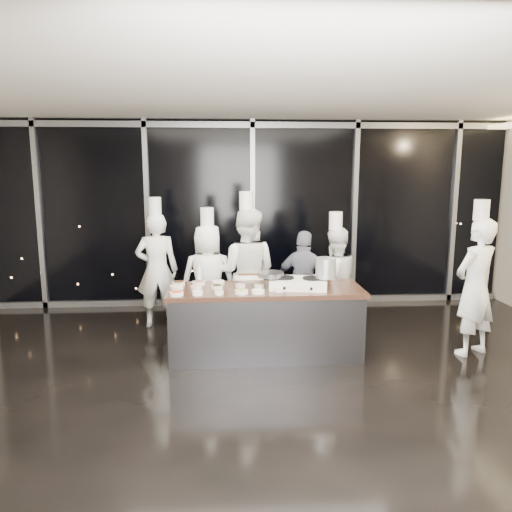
{
  "coord_description": "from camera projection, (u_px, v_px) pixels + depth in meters",
  "views": [
    {
      "loc": [
        -0.55,
        -5.22,
        2.43
      ],
      "look_at": [
        -0.1,
        1.2,
        1.26
      ],
      "focal_mm": 35.0,
      "sensor_mm": 36.0,
      "label": 1
    }
  ],
  "objects": [
    {
      "name": "ground",
      "position": [
        272.0,
        385.0,
        5.59
      ],
      "size": [
        9.0,
        9.0,
        0.0
      ],
      "primitive_type": "plane",
      "color": "black",
      "rests_on": "ground"
    },
    {
      "name": "room_shell",
      "position": [
        290.0,
        183.0,
        5.2
      ],
      "size": [
        9.02,
        7.02,
        3.21
      ],
      "color": "beige",
      "rests_on": "ground"
    },
    {
      "name": "window_wall",
      "position": [
        252.0,
        214.0,
        8.67
      ],
      "size": [
        8.9,
        0.11,
        3.2
      ],
      "color": "black",
      "rests_on": "ground"
    },
    {
      "name": "demo_counter",
      "position": [
        265.0,
        322.0,
        6.39
      ],
      "size": [
        2.46,
        0.86,
        0.9
      ],
      "color": "#39393E",
      "rests_on": "ground"
    },
    {
      "name": "stove",
      "position": [
        298.0,
        283.0,
        6.3
      ],
      "size": [
        0.77,
        0.55,
        0.14
      ],
      "rotation": [
        0.0,
        0.0,
        -0.18
      ],
      "color": "white",
      "rests_on": "demo_counter"
    },
    {
      "name": "frying_pan",
      "position": [
        270.0,
        274.0,
        6.31
      ],
      "size": [
        0.61,
        0.39,
        0.06
      ],
      "rotation": [
        0.0,
        0.0,
        -0.18
      ],
      "color": "gray",
      "rests_on": "stove"
    },
    {
      "name": "stock_pot",
      "position": [
        326.0,
        268.0,
        6.23
      ],
      "size": [
        0.29,
        0.29,
        0.25
      ],
      "primitive_type": "cylinder",
      "rotation": [
        0.0,
        0.0,
        -0.18
      ],
      "color": "silver",
      "rests_on": "stove"
    },
    {
      "name": "prep_bowls",
      "position": [
        215.0,
        288.0,
        6.22
      ],
      "size": [
        1.42,
        0.7,
        0.05
      ],
      "color": "white",
      "rests_on": "demo_counter"
    },
    {
      "name": "squeeze_bottle",
      "position": [
        199.0,
        274.0,
        6.57
      ],
      "size": [
        0.07,
        0.07,
        0.25
      ],
      "color": "silver",
      "rests_on": "demo_counter"
    },
    {
      "name": "chef_far_left",
      "position": [
        157.0,
        269.0,
        7.52
      ],
      "size": [
        0.66,
        0.45,
        1.97
      ],
      "rotation": [
        0.0,
        0.0,
        3.2
      ],
      "color": "white",
      "rests_on": "ground"
    },
    {
      "name": "chef_left",
      "position": [
        208.0,
        279.0,
        7.18
      ],
      "size": [
        0.79,
        0.52,
        1.85
      ],
      "rotation": [
        0.0,
        0.0,
        3.15
      ],
      "color": "white",
      "rests_on": "ground"
    },
    {
      "name": "chef_center",
      "position": [
        246.0,
        272.0,
        7.14
      ],
      "size": [
        1.04,
        0.9,
        2.07
      ],
      "rotation": [
        0.0,
        0.0,
        2.88
      ],
      "color": "white",
      "rests_on": "ground"
    },
    {
      "name": "guest",
      "position": [
        304.0,
        283.0,
        7.19
      ],
      "size": [
        0.96,
        0.7,
        1.51
      ],
      "rotation": [
        0.0,
        0.0,
        2.72
      ],
      "color": "#121733",
      "rests_on": "ground"
    },
    {
      "name": "chef_right",
      "position": [
        334.0,
        280.0,
        7.25
      ],
      "size": [
        0.92,
        0.83,
        1.78
      ],
      "rotation": [
        0.0,
        0.0,
        3.52
      ],
      "color": "white",
      "rests_on": "ground"
    },
    {
      "name": "chef_side",
      "position": [
        475.0,
        286.0,
        6.38
      ],
      "size": [
        0.77,
        0.67,
        2.01
      ],
      "rotation": [
        0.0,
        0.0,
        3.59
      ],
      "color": "white",
      "rests_on": "ground"
    }
  ]
}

